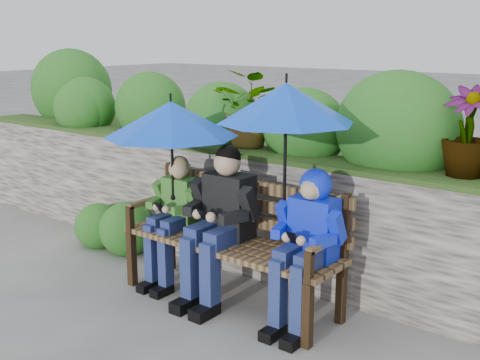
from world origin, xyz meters
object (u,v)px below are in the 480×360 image
Objects in this scene: boy_middle at (220,217)px; umbrella_right at (286,103)px; boy_right at (307,235)px; umbrella_left at (171,119)px; boy_left at (174,213)px; park_bench at (236,233)px.

umbrella_right reaches higher than boy_middle.
boy_right is at bearing 1.62° from boy_middle.
boy_left is at bearing -49.41° from umbrella_left.
park_bench is 1.08m from umbrella_right.
park_bench is 1.69× the size of boy_left.
boy_right is at bearing -5.74° from park_bench.
umbrella_right is at bearing 2.52° from umbrella_left.
boy_right is at bearing 0.29° from boy_left.
umbrella_left is at bearing 177.49° from boy_middle.
boy_right is (0.65, -0.07, 0.13)m from park_bench.
umbrella_left is at bearing 130.59° from boy_left.
umbrella_right is (1.00, 0.05, 0.92)m from boy_left.
boy_left is 1.00× the size of umbrella_left.
boy_left is at bearing -179.71° from boy_right.
umbrella_left is at bearing 179.95° from boy_right.
boy_right is (0.73, 0.02, 0.01)m from boy_middle.
umbrella_right reaches higher than umbrella_left.
boy_left is 1.04× the size of umbrella_right.
umbrella_left is (-0.01, 0.01, 0.73)m from boy_left.
boy_middle is at bearing -131.21° from park_bench.
park_bench is 1.60× the size of boy_right.
boy_middle reaches higher than boy_right.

